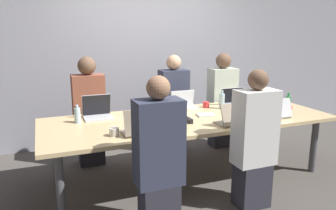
{
  "coord_description": "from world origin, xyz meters",
  "views": [
    {
      "loc": [
        -1.58,
        -3.33,
        1.73
      ],
      "look_at": [
        -0.23,
        0.1,
        0.88
      ],
      "focal_mm": 35.0,
      "sensor_mm": 36.0,
      "label": 1
    }
  ],
  "objects": [
    {
      "name": "bottle_near_right",
      "position": [
        1.21,
        -0.24,
        0.84
      ],
      "size": [
        0.06,
        0.06,
        0.25
      ],
      "color": "green",
      "rests_on": "conference_table"
    },
    {
      "name": "laptop_far_right",
      "position": [
        0.83,
        0.4,
        0.8
      ],
      "size": [
        0.34,
        0.23,
        0.23
      ],
      "color": "silver",
      "rests_on": "conference_table"
    },
    {
      "name": "conference_table",
      "position": [
        0.0,
        0.0,
        0.68
      ],
      "size": [
        3.35,
        1.23,
        0.73
      ],
      "color": "#D6B77F",
      "rests_on": "ground_plane"
    },
    {
      "name": "bottle_far_right",
      "position": [
        0.58,
        0.26,
        0.84
      ],
      "size": [
        0.07,
        0.07,
        0.24
      ],
      "color": "#ADD1E0",
      "rests_on": "conference_table"
    },
    {
      "name": "person_far_left",
      "position": [
        -1.03,
        0.83,
        0.69
      ],
      "size": [
        0.4,
        0.24,
        1.41
      ],
      "color": "#2D2D38",
      "rests_on": "ground_plane"
    },
    {
      "name": "laptop_far_left",
      "position": [
        -1.0,
        0.39,
        0.81
      ],
      "size": [
        0.33,
        0.27,
        0.27
      ],
      "color": "silver",
      "rests_on": "conference_table"
    },
    {
      "name": "cup_near_left",
      "position": [
        -0.96,
        -0.34,
        0.77
      ],
      "size": [
        0.1,
        0.1,
        0.08
      ],
      "color": "white",
      "rests_on": "conference_table"
    },
    {
      "name": "notebook",
      "position": [
        0.22,
        0.01,
        0.74
      ],
      "size": [
        0.23,
        0.19,
        0.02
      ],
      "rotation": [
        0.0,
        0.0,
        -0.15
      ],
      "color": "silver",
      "rests_on": "conference_table"
    },
    {
      "name": "bottle_far_left",
      "position": [
        -1.24,
        0.26,
        0.82
      ],
      "size": [
        0.07,
        0.07,
        0.2
      ],
      "color": "#ADD1E0",
      "rests_on": "conference_table"
    },
    {
      "name": "person_far_center",
      "position": [
        0.17,
        0.9,
        0.68
      ],
      "size": [
        0.4,
        0.24,
        1.39
      ],
      "color": "#2D2D38",
      "rests_on": "ground_plane"
    },
    {
      "name": "cup_far_center",
      "position": [
        0.42,
        0.39,
        0.77
      ],
      "size": [
        0.08,
        0.08,
        0.08
      ],
      "color": "red",
      "rests_on": "conference_table"
    },
    {
      "name": "cup_near_right",
      "position": [
        1.18,
        -0.29,
        0.78
      ],
      "size": [
        0.09,
        0.09,
        0.1
      ],
      "color": "red",
      "rests_on": "conference_table"
    },
    {
      "name": "ground_plane",
      "position": [
        0.0,
        0.0,
        0.0
      ],
      "size": [
        24.0,
        24.0,
        0.0
      ],
      "primitive_type": "plane",
      "color": "#4C4742"
    },
    {
      "name": "laptop_near_right",
      "position": [
        0.93,
        -0.37,
        0.8
      ],
      "size": [
        0.34,
        0.23,
        0.23
      ],
      "rotation": [
        0.0,
        0.0,
        3.14
      ],
      "color": "silver",
      "rests_on": "conference_table"
    },
    {
      "name": "laptop_near_left",
      "position": [
        -0.71,
        -0.39,
        0.81
      ],
      "size": [
        0.35,
        0.26,
        0.26
      ],
      "rotation": [
        0.0,
        0.0,
        3.14
      ],
      "color": "gray",
      "rests_on": "conference_table"
    },
    {
      "name": "stapler",
      "position": [
        -0.09,
        -0.17,
        0.76
      ],
      "size": [
        0.05,
        0.15,
        0.05
      ],
      "rotation": [
        0.0,
        0.0,
        0.02
      ],
      "color": "black",
      "rests_on": "conference_table"
    },
    {
      "name": "person_far_right",
      "position": [
        0.91,
        0.81,
        0.69
      ],
      "size": [
        0.4,
        0.24,
        1.41
      ],
      "color": "#2D2D38",
      "rests_on": "ground_plane"
    },
    {
      "name": "laptop_far_center",
      "position": [
        0.14,
        0.48,
        0.8
      ],
      "size": [
        0.33,
        0.22,
        0.22
      ],
      "color": "silver",
      "rests_on": "conference_table"
    },
    {
      "name": "curtain_wall",
      "position": [
        0.0,
        1.62,
        1.4
      ],
      "size": [
        12.0,
        0.06,
        2.8
      ],
      "color": "#9999A3",
      "rests_on": "ground_plane"
    },
    {
      "name": "person_near_midright",
      "position": [
        0.3,
        -0.84,
        0.67
      ],
      "size": [
        0.4,
        0.24,
        1.38
      ],
      "rotation": [
        0.0,
        0.0,
        3.14
      ],
      "color": "#2D2D38",
      "rests_on": "ground_plane"
    },
    {
      "name": "person_near_left",
      "position": [
        -0.71,
        -0.91,
        0.67
      ],
      "size": [
        0.4,
        0.24,
        1.38
      ],
      "rotation": [
        0.0,
        0.0,
        3.14
      ],
      "color": "#2D2D38",
      "rests_on": "ground_plane"
    },
    {
      "name": "laptop_near_midright",
      "position": [
        0.32,
        -0.44,
        0.8
      ],
      "size": [
        0.35,
        0.24,
        0.24
      ],
      "rotation": [
        0.0,
        0.0,
        3.14
      ],
      "color": "gray",
      "rests_on": "conference_table"
    }
  ]
}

